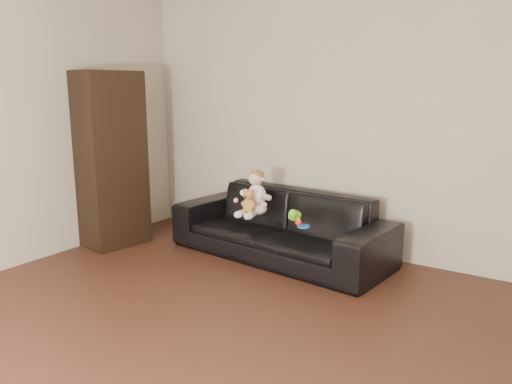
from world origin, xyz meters
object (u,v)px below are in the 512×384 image
Objects in this scene: toy_rattle at (298,223)px; sofa at (280,225)px; cabinet at (111,160)px; teddy_bear at (248,201)px; toy_green at (295,216)px; baby at (255,195)px; toy_blue_disc at (304,226)px.

sofa is at bearing 144.45° from toy_rattle.
toy_rattle is at bearing -29.31° from sofa.
sofa is 1.84m from cabinet.
teddy_bear is 0.45m from toy_green.
teddy_bear is at bearing 21.95° from cabinet.
baby is 1.93× the size of teddy_bear.
sofa reaches higher than toy_rattle.
cabinet is at bearing -168.69° from baby.
sofa is 34.63× the size of toy_rattle.
teddy_bear is 3.62× the size of toy_rattle.
cabinet is at bearing -165.63° from toy_green.
cabinet reaches higher than baby.
sofa is at bearing 28.43° from cabinet.
toy_blue_disc is (0.59, -0.13, -0.18)m from baby.
baby is 6.98× the size of toy_rattle.
toy_blue_disc is (0.38, -0.24, 0.11)m from sofa.
toy_green is at bearing 129.80° from toy_rattle.
cabinet is (-1.64, -0.58, 0.57)m from sofa.
toy_rattle is (0.52, 0.01, -0.13)m from teddy_bear.
sofa is at bearing 147.63° from toy_blue_disc.
toy_green reaches higher than toy_rattle.
baby is 3.01× the size of toy_green.
cabinet is 1.52m from teddy_bear.
toy_green is at bearing 15.87° from teddy_bear.
baby is 0.57m from toy_rattle.
toy_green is 2.32× the size of toy_rattle.
sofa is 0.47m from toy_blue_disc.
baby is at bearing -178.80° from toy_green.
toy_green is (0.41, 0.14, -0.11)m from teddy_bear.
sofa is 1.22× the size of cabinet.
teddy_bear reaches higher than sofa.
toy_rattle is at bearing -1.54° from teddy_bear.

